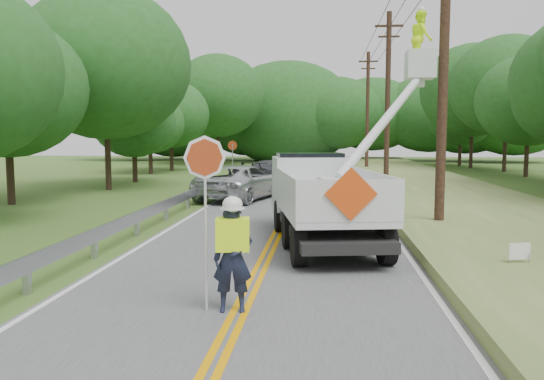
{
  "coord_description": "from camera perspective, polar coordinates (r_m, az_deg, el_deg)",
  "views": [
    {
      "loc": [
        1.39,
        -8.44,
        2.94
      ],
      "look_at": [
        0.0,
        6.0,
        1.5
      ],
      "focal_mm": 36.08,
      "sensor_mm": 36.0,
      "label": 1
    }
  ],
  "objects": [
    {
      "name": "ground",
      "position": [
        9.05,
        -3.73,
        -13.31
      ],
      "size": [
        140.0,
        140.0,
        0.0
      ],
      "primitive_type": "plane",
      "color": "#405020",
      "rests_on": "ground"
    },
    {
      "name": "stop_sign_permanent",
      "position": [
        31.86,
        -4.14,
        3.58
      ],
      "size": [
        0.57,
        0.06,
        2.67
      ],
      "color": "#A2A4AB",
      "rests_on": "ground"
    },
    {
      "name": "suv_darkgrey",
      "position": [
        32.82,
        0.41,
        1.88
      ],
      "size": [
        3.95,
        5.55,
        1.49
      ],
      "primitive_type": "imported",
      "rotation": [
        0.0,
        0.0,
        2.74
      ],
      "color": "#3F4246",
      "rests_on": "road"
    },
    {
      "name": "tall_grass_verge",
      "position": [
        23.33,
        19.63,
        -1.53
      ],
      "size": [
        7.0,
        96.0,
        0.3
      ],
      "primitive_type": "cube",
      "color": "#557137",
      "rests_on": "ground"
    },
    {
      "name": "road",
      "position": [
        22.68,
        1.93,
        -1.76
      ],
      "size": [
        7.2,
        96.0,
        0.03
      ],
      "color": "#4D4D50",
      "rests_on": "ground"
    },
    {
      "name": "bucket_truck",
      "position": [
        15.88,
        5.72,
        0.6
      ],
      "size": [
        5.05,
        7.15,
        6.73
      ],
      "color": "black",
      "rests_on": "road"
    },
    {
      "name": "suv_silver",
      "position": [
        25.24,
        -3.26,
        0.82
      ],
      "size": [
        4.03,
        6.17,
        1.58
      ],
      "primitive_type": "imported",
      "rotation": [
        0.0,
        0.0,
        2.87
      ],
      "color": "silver",
      "rests_on": "road"
    },
    {
      "name": "utility_poles",
      "position": [
        25.82,
        13.75,
        10.69
      ],
      "size": [
        1.6,
        43.3,
        10.0
      ],
      "color": "black",
      "rests_on": "ground"
    },
    {
      "name": "treeline_horizon",
      "position": [
        64.78,
        3.7,
        7.93
      ],
      "size": [
        55.65,
        13.78,
        12.36
      ],
      "color": "#214E19",
      "rests_on": "ground"
    },
    {
      "name": "treeline_left",
      "position": [
        38.94,
        -12.23,
        9.89
      ],
      "size": [
        10.72,
        55.59,
        11.08
      ],
      "color": "#332319",
      "rests_on": "ground"
    },
    {
      "name": "yard_sign",
      "position": [
        12.58,
        24.41,
        -5.97
      ],
      "size": [
        0.48,
        0.17,
        0.72
      ],
      "color": "white",
      "rests_on": "ground"
    },
    {
      "name": "guardrail",
      "position": [
        24.09,
        -7.51,
        -0.06
      ],
      "size": [
        0.18,
        48.0,
        0.77
      ],
      "color": "#A2A4AB",
      "rests_on": "ground"
    },
    {
      "name": "flagger",
      "position": [
        9.11,
        -4.2,
        -6.25
      ],
      "size": [
        1.12,
        0.5,
        2.93
      ],
      "color": "#191E33",
      "rests_on": "road"
    }
  ]
}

